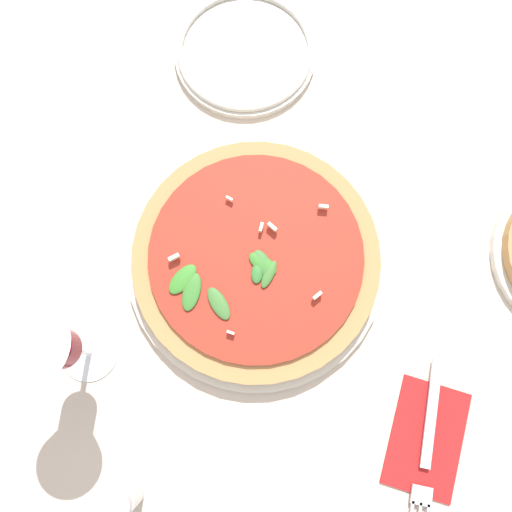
% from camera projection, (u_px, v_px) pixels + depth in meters
% --- Properties ---
extents(ground_plane, '(6.00, 6.00, 0.00)m').
position_uv_depth(ground_plane, '(283.00, 256.00, 0.65)').
color(ground_plane, beige).
extents(pizza_arugula_main, '(0.33, 0.33, 0.05)m').
position_uv_depth(pizza_arugula_main, '(256.00, 259.00, 0.63)').
color(pizza_arugula_main, silver).
rests_on(pizza_arugula_main, ground_plane).
extents(wine_glass, '(0.08, 0.08, 0.18)m').
position_uv_depth(wine_glass, '(50.00, 347.00, 0.50)').
color(wine_glass, white).
rests_on(wine_glass, ground_plane).
extents(napkin, '(0.15, 0.11, 0.01)m').
position_uv_depth(napkin, '(427.00, 438.00, 0.60)').
color(napkin, '#B21E1E').
rests_on(napkin, ground_plane).
extents(fork, '(0.20, 0.04, 0.00)m').
position_uv_depth(fork, '(427.00, 445.00, 0.59)').
color(fork, silver).
rests_on(fork, ground_plane).
extents(side_plate_white, '(0.20, 0.20, 0.02)m').
position_uv_depth(side_plate_white, '(245.00, 52.00, 0.71)').
color(side_plate_white, silver).
rests_on(side_plate_white, ground_plane).
extents(shaker_pepper, '(0.03, 0.03, 0.07)m').
position_uv_depth(shaker_pepper, '(124.00, 499.00, 0.55)').
color(shaker_pepper, silver).
rests_on(shaker_pepper, ground_plane).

